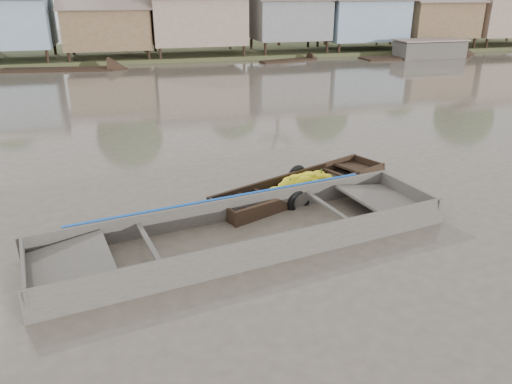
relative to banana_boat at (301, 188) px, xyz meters
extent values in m
plane|color=#534B3F|center=(-1.10, -2.69, -0.14)|extent=(120.00, 120.00, 0.00)
cube|color=#384723|center=(-1.10, 30.31, -0.14)|extent=(120.00, 12.00, 0.50)
cube|color=#7C98AA|center=(-11.60, 26.81, 2.56)|extent=(6.20, 5.20, 3.20)
cube|color=brown|center=(-4.90, 26.81, 2.06)|extent=(5.80, 4.60, 2.70)
cube|color=brown|center=(-4.90, 25.57, 3.86)|extent=(6.20, 2.67, 1.14)
cube|color=brown|center=(-4.90, 28.06, 3.86)|extent=(6.20, 2.67, 1.14)
cube|color=gray|center=(1.40, 26.81, 2.51)|extent=(6.50, 5.30, 3.30)
cube|color=slate|center=(8.40, 26.81, 2.46)|extent=(5.40, 4.70, 2.90)
cube|color=#7C98AA|center=(14.40, 26.81, 2.36)|extent=(6.00, 5.00, 3.10)
cube|color=brown|center=(20.90, 26.81, 2.31)|extent=(5.70, 4.90, 2.80)
cube|color=gray|center=(27.40, 26.81, 2.56)|extent=(6.30, 5.10, 3.40)
cylinder|color=#473323|center=(-4.10, 30.31, 3.01)|extent=(0.28, 0.28, 6.30)
cylinder|color=#473323|center=(4.90, 31.31, 2.49)|extent=(0.28, 0.28, 5.25)
cylinder|color=#473323|center=(12.90, 30.31, 2.66)|extent=(0.28, 0.28, 5.60)
cylinder|color=#473323|center=(20.90, 31.31, 2.14)|extent=(0.28, 0.28, 4.55)
cylinder|color=#473323|center=(27.90, 30.31, 3.19)|extent=(0.28, 0.28, 6.65)
cube|color=black|center=(0.06, 0.04, -0.22)|extent=(5.06, 2.96, 0.08)
cube|color=black|center=(-0.16, 0.55, -0.02)|extent=(4.82, 2.25, 0.48)
cube|color=black|center=(0.29, -0.46, -0.02)|extent=(4.82, 2.25, 0.48)
cube|color=black|center=(2.39, 1.08, -0.02)|extent=(0.51, 1.06, 0.46)
cube|color=black|center=(1.99, 0.90, 0.04)|extent=(1.21, 1.25, 0.18)
cube|color=black|center=(-2.27, -0.99, -0.02)|extent=(0.51, 1.06, 0.46)
cube|color=black|center=(-1.86, -0.81, 0.04)|extent=(1.21, 1.25, 0.18)
cube|color=black|center=(-1.05, -0.45, 0.08)|extent=(0.53, 1.03, 0.05)
cube|color=black|center=(1.18, 0.54, 0.08)|extent=(0.53, 1.03, 0.05)
ellipsoid|color=yellow|center=(0.75, 0.20, 0.11)|extent=(0.46, 0.40, 0.24)
ellipsoid|color=yellow|center=(-0.70, -0.35, 0.00)|extent=(0.39, 0.34, 0.20)
ellipsoid|color=yellow|center=(-0.50, -0.15, 0.15)|extent=(0.43, 0.37, 0.22)
ellipsoid|color=yellow|center=(-0.18, 0.06, 0.16)|extent=(0.44, 0.38, 0.23)
ellipsoid|color=yellow|center=(1.00, 0.11, 0.02)|extent=(0.41, 0.36, 0.21)
ellipsoid|color=yellow|center=(-0.49, -0.40, 0.07)|extent=(0.50, 0.43, 0.26)
ellipsoid|color=yellow|center=(-0.03, 0.13, 0.17)|extent=(0.47, 0.41, 0.24)
ellipsoid|color=yellow|center=(-0.76, -0.20, 0.06)|extent=(0.46, 0.40, 0.23)
ellipsoid|color=yellow|center=(-0.16, 0.20, 0.11)|extent=(0.41, 0.35, 0.21)
ellipsoid|color=yellow|center=(0.27, -0.20, 0.04)|extent=(0.40, 0.35, 0.21)
ellipsoid|color=yellow|center=(0.66, 0.52, 0.09)|extent=(0.49, 0.42, 0.25)
ellipsoid|color=yellow|center=(-0.39, -0.10, 0.17)|extent=(0.50, 0.43, 0.26)
ellipsoid|color=yellow|center=(0.39, 0.13, 0.18)|extent=(0.46, 0.40, 0.24)
ellipsoid|color=yellow|center=(0.16, -0.02, 0.18)|extent=(0.45, 0.39, 0.23)
ellipsoid|color=yellow|center=(0.21, 0.07, 0.26)|extent=(0.51, 0.44, 0.26)
ellipsoid|color=yellow|center=(0.15, 0.42, 0.08)|extent=(0.43, 0.37, 0.22)
ellipsoid|color=yellow|center=(-0.28, 0.18, 0.15)|extent=(0.39, 0.34, 0.20)
ellipsoid|color=yellow|center=(0.50, 0.52, 0.05)|extent=(0.43, 0.38, 0.22)
ellipsoid|color=yellow|center=(0.06, 0.13, 0.24)|extent=(0.38, 0.33, 0.20)
ellipsoid|color=yellow|center=(-0.39, -0.45, 0.02)|extent=(0.48, 0.42, 0.25)
ellipsoid|color=yellow|center=(0.17, 0.47, 0.06)|extent=(0.41, 0.36, 0.21)
ellipsoid|color=yellow|center=(-0.55, -0.56, -0.02)|extent=(0.40, 0.34, 0.20)
ellipsoid|color=yellow|center=(0.28, -0.04, 0.14)|extent=(0.43, 0.38, 0.22)
ellipsoid|color=yellow|center=(-0.18, -0.01, 0.26)|extent=(0.47, 0.41, 0.24)
ellipsoid|color=yellow|center=(-0.43, -0.47, 0.03)|extent=(0.49, 0.43, 0.25)
ellipsoid|color=yellow|center=(-0.09, -0.10, 0.18)|extent=(0.46, 0.40, 0.24)
ellipsoid|color=yellow|center=(-0.63, -0.31, 0.08)|extent=(0.50, 0.43, 0.26)
ellipsoid|color=yellow|center=(-0.13, -0.31, 0.13)|extent=(0.38, 0.33, 0.20)
ellipsoid|color=yellow|center=(0.51, 0.08, 0.20)|extent=(0.39, 0.34, 0.20)
ellipsoid|color=yellow|center=(-0.41, -0.37, 0.08)|extent=(0.44, 0.38, 0.23)
ellipsoid|color=yellow|center=(-0.15, 0.15, 0.14)|extent=(0.44, 0.39, 0.23)
ellipsoid|color=yellow|center=(0.04, -0.12, 0.23)|extent=(0.47, 0.41, 0.24)
cylinder|color=#3F6626|center=(-0.36, -0.15, 0.25)|extent=(0.04, 0.04, 0.17)
cylinder|color=#3F6626|center=(0.23, 0.12, 0.25)|extent=(0.04, 0.04, 0.17)
cylinder|color=#3F6626|center=(0.66, 0.30, 0.25)|extent=(0.04, 0.04, 0.17)
torus|color=black|center=(0.15, 0.77, 0.00)|extent=(0.67, 0.42, 0.65)
torus|color=black|center=(-0.36, -0.83, 0.00)|extent=(0.70, 0.43, 0.70)
cube|color=#423E38|center=(-1.97, -2.19, -0.22)|extent=(8.63, 3.32, 0.08)
cube|color=#423E38|center=(-2.16, -1.17, 0.09)|extent=(8.51, 1.74, 0.69)
cube|color=#423E38|center=(-1.78, -3.20, 0.09)|extent=(8.51, 1.74, 0.69)
cube|color=#423E38|center=(2.18, -1.42, 0.09)|extent=(0.44, 2.08, 0.65)
cube|color=#423E38|center=(1.46, -1.55, 0.17)|extent=(1.77, 2.05, 0.26)
cube|color=#423E38|center=(-6.12, -2.95, 0.09)|extent=(0.44, 2.08, 0.65)
cube|color=#423E38|center=(-5.40, -2.82, 0.17)|extent=(1.77, 2.05, 0.26)
cube|color=#423E38|center=(-3.96, -2.55, 0.23)|extent=(0.47, 2.01, 0.05)
cube|color=#423E38|center=(0.01, -1.82, 0.23)|extent=(0.47, 2.01, 0.05)
cube|color=#665E54|center=(-1.97, -2.19, -0.16)|extent=(6.62, 2.79, 0.02)
cube|color=#114BAA|center=(-2.17, -1.10, 0.35)|extent=(6.87, 1.37, 0.17)
torus|color=olive|center=(-0.39, -2.24, -0.13)|extent=(0.48, 0.48, 0.07)
torus|color=olive|center=(-0.39, -2.24, -0.08)|extent=(0.39, 0.39, 0.07)
cube|color=black|center=(16.83, 22.49, -0.19)|extent=(8.45, 2.28, 0.35)
cube|color=black|center=(7.12, 22.98, -0.19)|extent=(4.18, 1.88, 0.35)
cube|color=black|center=(-8.09, 22.76, -0.19)|extent=(6.94, 2.46, 0.35)
cube|color=black|center=(17.90, 22.31, 0.41)|extent=(5.00, 2.00, 1.20)
camera|label=1|loc=(-4.13, -11.16, 4.78)|focal=35.00mm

